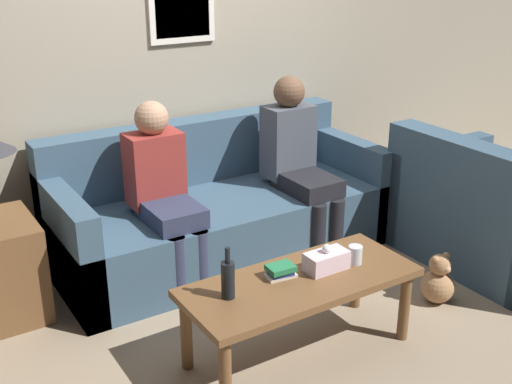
# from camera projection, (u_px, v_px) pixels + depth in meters

# --- Properties ---
(ground_plane) EXTENTS (16.00, 16.00, 0.00)m
(ground_plane) POSITION_uv_depth(u_px,v_px,m) (262.00, 285.00, 4.09)
(ground_plane) COLOR gray
(wall_back) EXTENTS (9.00, 0.08, 2.60)m
(wall_back) POSITION_uv_depth(u_px,v_px,m) (181.00, 56.00, 4.45)
(wall_back) COLOR #9E937F
(wall_back) RESTS_ON ground_plane
(couch_main) EXTENTS (2.26, 0.94, 0.90)m
(couch_main) POSITION_uv_depth(u_px,v_px,m) (219.00, 212.00, 4.42)
(couch_main) COLOR #385166
(couch_main) RESTS_ON ground_plane
(couch_side) EXTENTS (0.94, 1.22, 0.90)m
(couch_side) POSITION_uv_depth(u_px,v_px,m) (493.00, 218.00, 4.31)
(couch_side) COLOR #385166
(couch_side) RESTS_ON ground_plane
(coffee_table) EXTENTS (1.24, 0.52, 0.44)m
(coffee_table) POSITION_uv_depth(u_px,v_px,m) (300.00, 289.00, 3.29)
(coffee_table) COLOR brown
(coffee_table) RESTS_ON ground_plane
(wine_bottle) EXTENTS (0.07, 0.07, 0.27)m
(wine_bottle) POSITION_uv_depth(u_px,v_px,m) (228.00, 279.00, 3.06)
(wine_bottle) COLOR black
(wine_bottle) RESTS_ON coffee_table
(drinking_glass) EXTENTS (0.08, 0.08, 0.10)m
(drinking_glass) POSITION_uv_depth(u_px,v_px,m) (355.00, 255.00, 3.41)
(drinking_glass) COLOR silver
(drinking_glass) RESTS_ON coffee_table
(book_stack) EXTENTS (0.16, 0.11, 0.07)m
(book_stack) POSITION_uv_depth(u_px,v_px,m) (281.00, 271.00, 3.27)
(book_stack) COLOR beige
(book_stack) RESTS_ON coffee_table
(tissue_box) EXTENTS (0.23, 0.12, 0.15)m
(tissue_box) POSITION_uv_depth(u_px,v_px,m) (326.00, 260.00, 3.34)
(tissue_box) COLOR silver
(tissue_box) RESTS_ON coffee_table
(person_left) EXTENTS (0.34, 0.60, 1.15)m
(person_left) POSITION_uv_depth(u_px,v_px,m) (163.00, 188.00, 3.94)
(person_left) COLOR #2D334C
(person_left) RESTS_ON ground_plane
(person_right) EXTENTS (0.34, 0.63, 1.20)m
(person_right) POSITION_uv_depth(u_px,v_px,m) (298.00, 158.00, 4.42)
(person_right) COLOR black
(person_right) RESTS_ON ground_plane
(teddy_bear) EXTENTS (0.20, 0.20, 0.32)m
(teddy_bear) POSITION_uv_depth(u_px,v_px,m) (438.00, 281.00, 3.86)
(teddy_bear) COLOR #A87A51
(teddy_bear) RESTS_ON ground_plane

